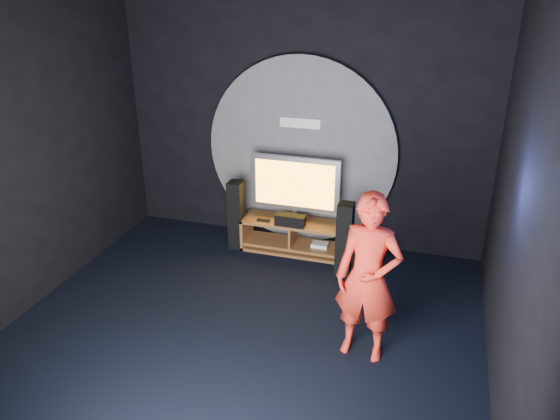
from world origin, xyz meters
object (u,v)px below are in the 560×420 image
(media_console, at_px, (294,238))
(tower_speaker_right, at_px, (344,239))
(player, at_px, (368,278))
(tv, at_px, (295,186))
(tower_speaker_left, at_px, (237,215))
(subwoofer, at_px, (360,256))

(media_console, relative_size, tower_speaker_right, 1.44)
(media_console, xyz_separation_m, player, (1.27, -1.91, 0.67))
(media_console, relative_size, tv, 1.15)
(media_console, bearing_deg, player, -56.39)
(tower_speaker_left, bearing_deg, subwoofer, -4.14)
(tower_speaker_right, bearing_deg, subwoofer, 44.30)
(subwoofer, bearing_deg, player, -79.48)
(tv, height_order, player, player)
(tv, relative_size, tower_speaker_left, 1.25)
(tower_speaker_left, distance_m, player, 2.76)
(subwoofer, xyz_separation_m, player, (0.31, -1.67, 0.69))
(tv, distance_m, subwoofer, 1.26)
(media_console, height_order, tower_speaker_right, tower_speaker_right)
(tower_speaker_left, bearing_deg, tower_speaker_right, -11.07)
(tower_speaker_right, relative_size, subwoofer, 2.71)
(tower_speaker_left, xyz_separation_m, subwoofer, (1.74, -0.13, -0.31))
(media_console, height_order, player, player)
(tv, height_order, tower_speaker_left, tv)
(tower_speaker_left, relative_size, subwoofer, 2.71)
(tower_speaker_right, xyz_separation_m, subwoofer, (0.18, 0.18, -0.31))
(media_console, bearing_deg, subwoofer, -13.61)
(tower_speaker_left, xyz_separation_m, tower_speaker_right, (1.56, -0.31, 0.00))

